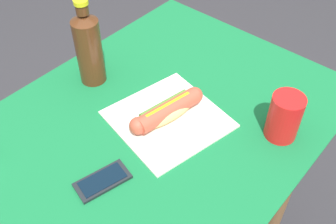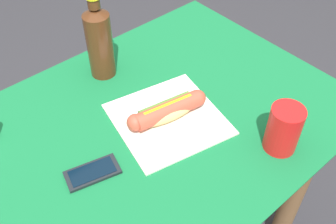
{
  "view_description": "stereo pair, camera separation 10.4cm",
  "coord_description": "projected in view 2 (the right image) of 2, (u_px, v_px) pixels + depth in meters",
  "views": [
    {
      "loc": [
        -0.53,
        -0.5,
        1.54
      ],
      "look_at": [
        0.03,
        -0.02,
        0.8
      ],
      "focal_mm": 42.57,
      "sensor_mm": 36.0,
      "label": 1
    },
    {
      "loc": [
        -0.45,
        -0.58,
        1.54
      ],
      "look_at": [
        0.03,
        -0.02,
        0.8
      ],
      "focal_mm": 42.57,
      "sensor_mm": 36.0,
      "label": 2
    }
  ],
  "objects": [
    {
      "name": "cell_phone",
      "position": [
        92.0,
        172.0,
        0.94
      ],
      "size": [
        0.14,
        0.09,
        0.01
      ],
      "color": "black",
      "rests_on": "dining_table"
    },
    {
      "name": "drinking_cup",
      "position": [
        284.0,
        129.0,
        0.96
      ],
      "size": [
        0.08,
        0.08,
        0.13
      ],
      "primitive_type": "cylinder",
      "color": "red",
      "rests_on": "dining_table"
    },
    {
      "name": "dining_table",
      "position": [
        155.0,
        158.0,
        1.18
      ],
      "size": [
        1.04,
        0.77,
        0.77
      ],
      "color": "brown",
      "rests_on": "ground"
    },
    {
      "name": "hot_dog",
      "position": [
        168.0,
        111.0,
        1.04
      ],
      "size": [
        0.23,
        0.09,
        0.05
      ],
      "color": "#E5BC75",
      "rests_on": "paper_wrapper"
    },
    {
      "name": "soda_bottle",
      "position": [
        99.0,
        41.0,
        1.12
      ],
      "size": [
        0.08,
        0.08,
        0.26
      ],
      "color": "#4C2814",
      "rests_on": "dining_table"
    },
    {
      "name": "paper_wrapper",
      "position": [
        168.0,
        119.0,
        1.06
      ],
      "size": [
        0.32,
        0.32,
        0.01
      ],
      "primitive_type": "cube",
      "rotation": [
        0.0,
        0.0,
        -0.21
      ],
      "color": "silver",
      "rests_on": "dining_table"
    }
  ]
}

